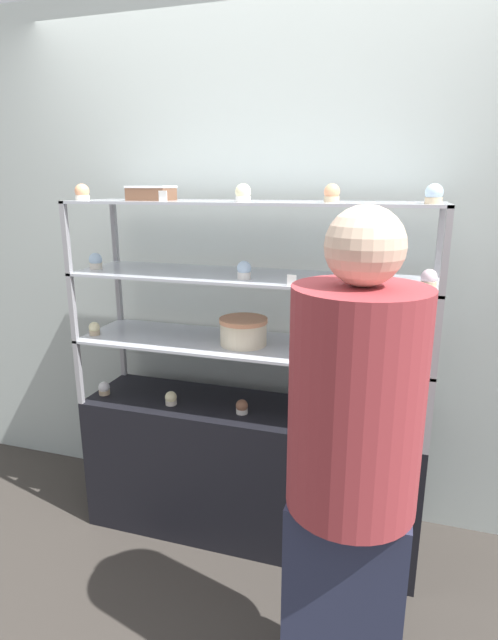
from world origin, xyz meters
The scene contains 27 objects.
ground_plane centered at (0.00, 0.00, 0.00)m, with size 20.00×20.00×0.00m, color #38332D.
back_wall centered at (0.00, 0.35, 1.30)m, with size 8.00×0.05×2.60m.
display_base centered at (0.00, 0.00, 0.34)m, with size 1.60×0.42×0.68m.
display_riser_lower centered at (0.00, 0.00, 0.97)m, with size 1.60×0.42×0.32m.
display_riser_middle centered at (0.00, 0.00, 1.29)m, with size 1.60×0.42×0.32m.
display_riser_upper centered at (0.00, 0.00, 1.61)m, with size 1.60×0.42×0.32m.
layer_cake_centerpiece centered at (-0.02, -0.02, 1.05)m, with size 0.22×0.22×0.12m.
sheet_cake_frosted centered at (-0.45, -0.02, 1.66)m, with size 0.19×0.14×0.06m.
cupcake_0 centered at (-0.74, -0.07, 0.71)m, with size 0.06×0.06×0.07m.
cupcake_1 centered at (-0.37, -0.08, 0.71)m, with size 0.06×0.06×0.07m.
cupcake_2 centered at (-0.01, -0.07, 0.71)m, with size 0.06×0.06×0.07m.
cupcake_3 centered at (0.38, -0.06, 0.71)m, with size 0.06×0.06×0.07m.
cupcake_4 centered at (0.73, -0.05, 0.71)m, with size 0.06×0.06×0.07m.
price_tag_0 centered at (0.46, -0.19, 0.70)m, with size 0.04×0.00×0.04m.
cupcake_5 centered at (-0.75, -0.09, 1.02)m, with size 0.05×0.05×0.06m.
cupcake_6 centered at (0.73, -0.11, 1.02)m, with size 0.05×0.05×0.06m.
price_tag_1 centered at (0.34, -0.19, 1.01)m, with size 0.04×0.00×0.04m.
cupcake_7 centered at (-0.74, -0.06, 1.35)m, with size 0.06×0.06×0.08m.
cupcake_8 centered at (0.01, -0.09, 1.35)m, with size 0.06×0.06×0.08m.
cupcake_9 centered at (0.74, -0.09, 1.35)m, with size 0.06×0.06×0.08m.
price_tag_2 centered at (0.23, -0.19, 1.33)m, with size 0.04×0.00×0.04m.
cupcake_10 centered at (-0.75, -0.10, 1.66)m, with size 0.06×0.06×0.07m.
cupcake_11 centered at (0.01, -0.11, 1.66)m, with size 0.06×0.06×0.07m.
cupcake_12 centered at (0.35, -0.03, 1.66)m, with size 0.06×0.06×0.07m.
cupcake_13 centered at (0.73, -0.11, 1.66)m, with size 0.06×0.06×0.07m.
price_tag_3 centered at (-0.31, -0.19, 1.65)m, with size 0.04×0.00×0.04m.
customer_figure centered at (0.55, -0.73, 0.88)m, with size 0.38×0.38×1.64m.
Camera 1 is at (0.65, -2.07, 1.69)m, focal length 28.00 mm.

